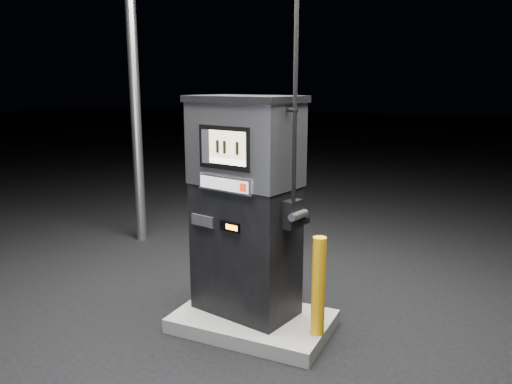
% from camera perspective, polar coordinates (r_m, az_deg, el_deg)
% --- Properties ---
extents(ground, '(80.00, 80.00, 0.00)m').
position_cam_1_polar(ground, '(5.47, -0.36, -15.26)').
color(ground, black).
rests_on(ground, ground).
extents(pump_island, '(1.60, 1.00, 0.15)m').
position_cam_1_polar(pump_island, '(5.44, -0.36, -14.56)').
color(pump_island, slate).
rests_on(pump_island, ground).
extents(fuel_dispenser, '(1.31, 0.89, 4.70)m').
position_cam_1_polar(fuel_dispenser, '(5.11, -1.20, -1.48)').
color(fuel_dispenser, black).
rests_on(fuel_dispenser, pump_island).
extents(bollard_left, '(0.13, 0.13, 0.95)m').
position_cam_1_polar(bollard_left, '(5.55, -5.00, -7.82)').
color(bollard_left, orange).
rests_on(bollard_left, pump_island).
extents(bollard_right, '(0.17, 0.17, 0.98)m').
position_cam_1_polar(bollard_right, '(4.87, 7.15, -10.65)').
color(bollard_right, orange).
rests_on(bollard_right, pump_island).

